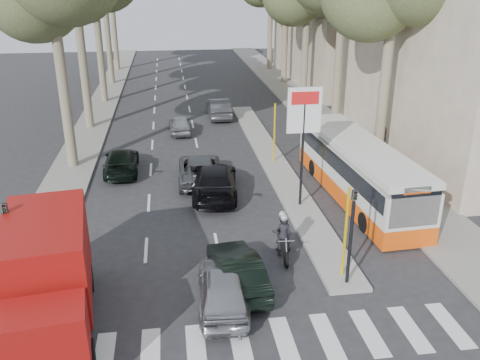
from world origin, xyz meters
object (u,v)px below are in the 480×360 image
at_px(silver_hatchback, 223,287).
at_px(city_bus, 358,169).
at_px(red_truck, 47,277).
at_px(motorcycle, 283,235).
at_px(dark_hatchback, 237,270).

relative_size(silver_hatchback, city_bus, 0.37).
bearing_deg(city_bus, red_truck, -150.39).
relative_size(red_truck, motorcycle, 3.06).
height_order(dark_hatchback, red_truck, red_truck).
bearing_deg(city_bus, dark_hatchback, -137.90).
height_order(red_truck, motorcycle, red_truck).
distance_m(dark_hatchback, city_bus, 9.54).
bearing_deg(motorcycle, silver_hatchback, -127.88).
bearing_deg(silver_hatchback, dark_hatchback, -117.35).
bearing_deg(dark_hatchback, red_truck, 5.78).
xyz_separation_m(dark_hatchback, motorcycle, (2.01, 1.96, 0.15)).
xyz_separation_m(silver_hatchback, motorcycle, (2.61, 2.96, 0.14)).
xyz_separation_m(silver_hatchback, dark_hatchback, (0.60, 1.00, -0.02)).
relative_size(dark_hatchback, city_bus, 0.37).
xyz_separation_m(red_truck, motorcycle, (7.84, 3.26, -0.93)).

